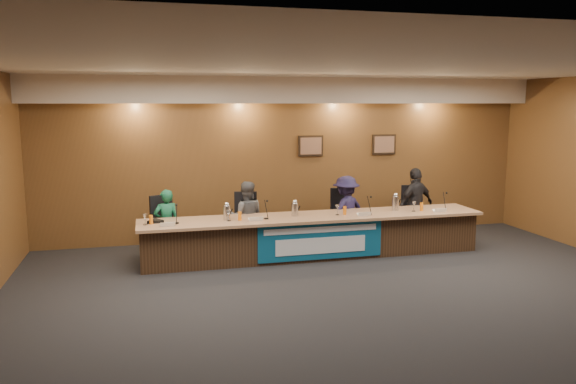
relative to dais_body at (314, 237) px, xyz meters
name	(u,v)px	position (x,y,z in m)	size (l,w,h in m)	color
floor	(364,301)	(0.00, -2.40, -0.35)	(10.00, 10.00, 0.00)	black
ceiling	(369,65)	(0.00, -2.40, 2.85)	(10.00, 8.00, 0.04)	silver
wall_back	(291,159)	(0.00, 1.60, 1.25)	(10.00, 0.04, 3.20)	brown
soffit	(295,90)	(0.00, 1.35, 2.60)	(10.00, 0.50, 0.50)	beige
dais_body	(314,237)	(0.00, 0.00, 0.00)	(6.00, 0.80, 0.70)	#382416
dais_top	(315,217)	(0.00, -0.05, 0.38)	(6.10, 0.95, 0.05)	#9A7151
banner	(321,241)	(0.00, -0.41, 0.03)	(2.20, 0.02, 0.65)	#0C517B
banner_text_upper	(321,230)	(0.00, -0.43, 0.23)	(2.00, 0.01, 0.10)	silver
banner_text_lower	(321,246)	(0.00, -0.43, -0.05)	(1.60, 0.01, 0.28)	silver
wall_photo_left	(311,146)	(0.40, 1.57, 1.50)	(0.52, 0.04, 0.42)	black
wall_photo_right	(384,144)	(2.00, 1.57, 1.50)	(0.52, 0.04, 0.42)	black
panelist_a	(167,224)	(-2.54, 0.57, 0.26)	(0.45, 0.29, 1.22)	#145639
panelist_b	(246,217)	(-1.11, 0.57, 0.31)	(0.64, 0.50, 1.31)	#4D4E52
panelist_c	(346,211)	(0.81, 0.57, 0.32)	(0.87, 0.50, 1.35)	#1B1738
panelist_d	(416,205)	(2.26, 0.57, 0.38)	(0.86, 0.36, 1.46)	black
office_chair_a	(167,230)	(-2.54, 0.67, 0.13)	(0.48, 0.48, 0.08)	black
office_chair_b	(246,225)	(-1.11, 0.67, 0.13)	(0.48, 0.48, 0.08)	black
office_chair_c	(344,220)	(0.81, 0.67, 0.13)	(0.48, 0.48, 0.08)	black
office_chair_d	(413,216)	(2.26, 0.67, 0.13)	(0.48, 0.48, 0.08)	black
nameplate_a	(168,224)	(-2.55, -0.34, 0.45)	(0.24, 0.06, 0.09)	white
microphone_a	(177,223)	(-2.40, -0.13, 0.41)	(0.07, 0.07, 0.02)	black
juice_glass_a	(151,220)	(-2.80, -0.07, 0.47)	(0.06, 0.06, 0.15)	orange
water_glass_a	(145,220)	(-2.90, -0.11, 0.49)	(0.08, 0.08, 0.18)	silver
nameplate_b	(256,219)	(-1.09, -0.27, 0.45)	(0.24, 0.06, 0.09)	white
microphone_b	(266,218)	(-0.90, -0.13, 0.41)	(0.07, 0.07, 0.02)	black
juice_glass_b	(240,216)	(-1.35, -0.13, 0.47)	(0.06, 0.06, 0.15)	orange
water_glass_b	(229,216)	(-1.53, -0.14, 0.49)	(0.08, 0.08, 0.18)	silver
nameplate_c	(365,214)	(0.83, -0.32, 0.45)	(0.24, 0.06, 0.09)	white
microphone_c	(368,214)	(0.96, -0.18, 0.41)	(0.07, 0.07, 0.02)	black
juice_glass_c	(345,210)	(0.54, -0.10, 0.47)	(0.06, 0.06, 0.15)	orange
water_glass_c	(337,210)	(0.40, -0.11, 0.49)	(0.08, 0.08, 0.18)	silver
nameplate_d	(440,210)	(2.29, -0.33, 0.45)	(0.24, 0.06, 0.09)	white
microphone_d	(443,209)	(2.47, -0.12, 0.41)	(0.07, 0.07, 0.02)	black
juice_glass_d	(422,207)	(2.03, -0.11, 0.47)	(0.06, 0.06, 0.15)	orange
water_glass_d	(414,207)	(1.86, -0.14, 0.49)	(0.08, 0.08, 0.18)	silver
carafe_left	(227,213)	(-1.56, -0.06, 0.52)	(0.12, 0.12, 0.25)	silver
carafe_mid	(295,210)	(-0.35, 0.00, 0.51)	(0.12, 0.12, 0.23)	silver
carafe_right	(395,203)	(1.58, 0.03, 0.53)	(0.12, 0.12, 0.26)	silver
speakerphone	(155,221)	(-2.73, 0.04, 0.43)	(0.32, 0.32, 0.05)	black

